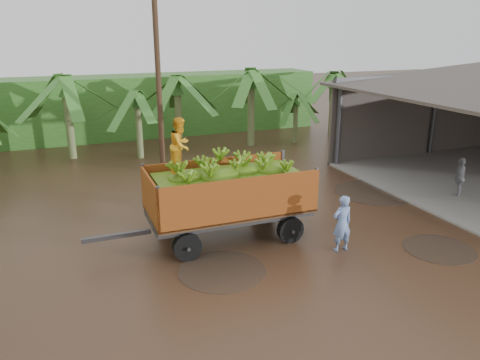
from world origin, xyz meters
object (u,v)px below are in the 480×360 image
at_px(man_grey, 460,178).
at_px(utility_pole, 158,79).
at_px(man_blue, 342,223).
at_px(banana_trailer, 228,192).

height_order(man_grey, utility_pole, utility_pole).
xyz_separation_m(man_blue, utility_pole, (-3.00, 9.94, 3.32)).
relative_size(man_grey, utility_pole, 0.19).
distance_m(man_blue, man_grey, 7.10).
bearing_deg(banana_trailer, man_grey, 1.27).
bearing_deg(banana_trailer, man_blue, -36.69).
distance_m(banana_trailer, man_blue, 3.50).
bearing_deg(man_grey, banana_trailer, -35.63).
height_order(banana_trailer, utility_pole, utility_pole).
xyz_separation_m(banana_trailer, man_blue, (2.74, -2.08, -0.62)).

